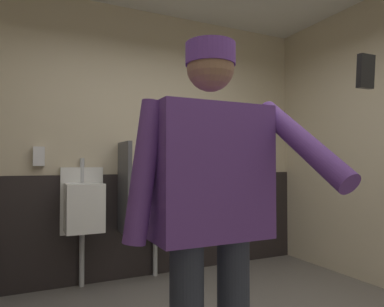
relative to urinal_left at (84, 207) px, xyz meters
name	(u,v)px	position (x,y,z in m)	size (l,w,h in m)	color
wall_back	(139,142)	(0.60, 0.22, 0.64)	(4.55, 0.12, 2.84)	beige
wainscot_band_back	(140,225)	(0.60, 0.14, -0.24)	(3.95, 0.03, 1.07)	black
urinal_left	(84,207)	(0.00, 0.00, 0.00)	(0.40, 0.34, 1.24)	white
urinal_middle	(158,203)	(0.75, 0.00, 0.00)	(0.40, 0.34, 1.24)	white
privacy_divider_panel	(125,188)	(0.38, -0.07, 0.17)	(0.04, 0.40, 0.90)	#4C4C51
person	(212,208)	(0.20, -2.15, 0.23)	(0.71, 0.60, 1.70)	#2D3342
cell_phone	(366,72)	(0.50, -2.65, 0.72)	(0.06, 0.02, 0.11)	black
soap_dispenser	(39,156)	(-0.39, 0.12, 0.48)	(0.10, 0.07, 0.18)	silver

